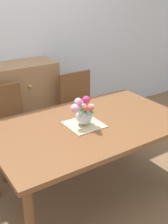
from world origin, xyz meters
TOP-DOWN VIEW (x-y plane):
  - ground_plane at (0.00, 0.00)m, footprint 12.00×12.00m
  - back_wall at (0.00, 1.60)m, footprint 7.00×0.10m
  - dining_table at (0.00, 0.00)m, footprint 1.68×1.03m
  - chair_left at (-0.45, 0.85)m, footprint 0.42×0.42m
  - chair_right at (0.45, 0.85)m, footprint 0.42×0.42m
  - dresser at (-0.37, 1.33)m, footprint 1.40×0.47m
  - placemat at (-0.05, 0.00)m, footprint 0.29×0.29m
  - flower_vase at (-0.06, -0.00)m, footprint 0.21×0.22m

SIDE VIEW (x-z plane):
  - ground_plane at x=0.00m, z-range 0.00..0.00m
  - dresser at x=-0.37m, z-range 0.00..1.00m
  - chair_left at x=-0.45m, z-range 0.07..0.97m
  - chair_right at x=0.45m, z-range 0.07..0.97m
  - dining_table at x=0.00m, z-range 0.29..1.03m
  - placemat at x=-0.05m, z-range 0.74..0.75m
  - flower_vase at x=-0.06m, z-range 0.74..1.00m
  - back_wall at x=0.00m, z-range 0.00..2.80m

